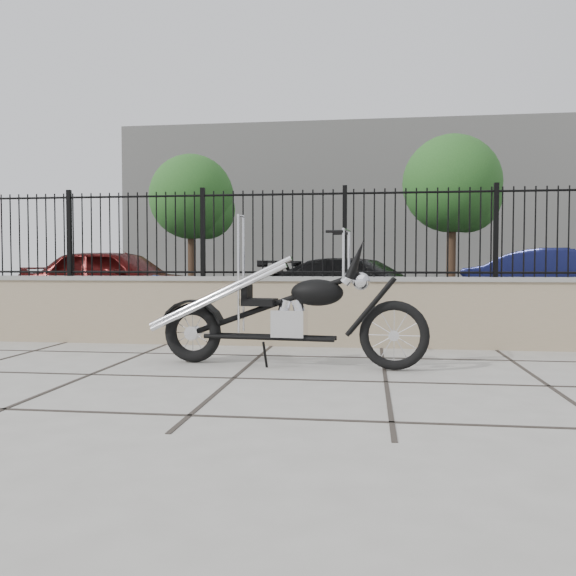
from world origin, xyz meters
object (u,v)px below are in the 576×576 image
Objects in this scene: chopper_motorcycle at (284,289)px; car_red at (118,281)px; car_blue at (573,283)px; car_black at (361,288)px.

car_red is at bearing 132.44° from chopper_motorcycle.
car_red is 9.79m from car_blue.
chopper_motorcycle is 0.65× the size of car_blue.
car_red is at bearing 107.49° from car_blue.
car_blue is (4.36, 0.37, 0.10)m from car_black.
chopper_motorcycle is 7.86m from car_red.
car_red is (-4.65, 6.33, -0.11)m from chopper_motorcycle.
car_red is 5.42m from car_black.
car_blue is (5.13, 6.60, -0.13)m from chopper_motorcycle.
chopper_motorcycle is at bearing -135.10° from car_red.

